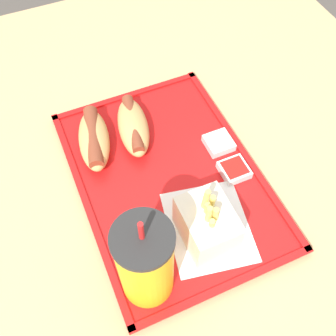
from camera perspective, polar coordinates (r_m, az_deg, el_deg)
The scene contains 10 objects.
ground_plane at distance 1.40m, azimuth -0.86°, elevation -18.08°, with size 8.00×8.00×0.00m, color #4C4742.
dining_table at distance 1.05m, azimuth -1.12°, elevation -12.70°, with size 1.23×1.20×0.73m.
food_tray at distance 0.72m, azimuth -0.00°, elevation -1.53°, with size 0.45×0.32×0.01m.
paper_napkin at distance 0.67m, azimuth 5.87°, elevation -8.46°, with size 0.18×0.16×0.00m.
soda_cup at distance 0.55m, azimuth -3.29°, elevation -13.55°, with size 0.08×0.08×0.21m.
hot_dog_far at distance 0.75m, azimuth -10.70°, elevation 4.16°, with size 0.15×0.09×0.05m.
hot_dog_near at distance 0.76m, azimuth -5.30°, elevation 5.99°, with size 0.15×0.08×0.04m.
fries_carton at distance 0.62m, azimuth 5.65°, elevation -8.20°, with size 0.09×0.08×0.12m.
sauce_cup_mayo at distance 0.75m, azimuth 7.38°, elevation 3.67°, with size 0.05×0.05×0.02m.
sauce_cup_ketchup at distance 0.72m, azimuth 9.58°, elevation -0.25°, with size 0.05×0.05×0.02m.
Camera 1 is at (-0.35, 0.13, 1.35)m, focal length 42.00 mm.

